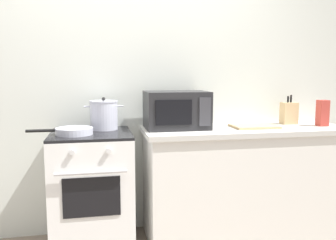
# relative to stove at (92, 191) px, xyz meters

# --- Properties ---
(back_wall) EXTENTS (4.40, 0.10, 2.50)m
(back_wall) POSITION_rel_stove_xyz_m (0.65, 0.37, 0.79)
(back_wall) COLOR silver
(back_wall) RESTS_ON ground_plane
(lower_cabinet_right) EXTENTS (1.64, 0.56, 0.88)m
(lower_cabinet_right) POSITION_rel_stove_xyz_m (1.25, 0.02, -0.02)
(lower_cabinet_right) COLOR white
(lower_cabinet_right) RESTS_ON ground_plane
(countertop_right) EXTENTS (1.70, 0.60, 0.04)m
(countertop_right) POSITION_rel_stove_xyz_m (1.25, 0.02, 0.44)
(countertop_right) COLOR beige
(countertop_right) RESTS_ON lower_cabinet_right
(stove) EXTENTS (0.60, 0.64, 0.92)m
(stove) POSITION_rel_stove_xyz_m (0.00, 0.00, 0.00)
(stove) COLOR white
(stove) RESTS_ON ground_plane
(stock_pot) EXTENTS (0.31, 0.22, 0.26)m
(stock_pot) POSITION_rel_stove_xyz_m (0.10, 0.14, 0.57)
(stock_pot) COLOR silver
(stock_pot) RESTS_ON stove
(frying_pan) EXTENTS (0.47, 0.27, 0.05)m
(frying_pan) POSITION_rel_stove_xyz_m (-0.12, -0.07, 0.48)
(frying_pan) COLOR silver
(frying_pan) RESTS_ON stove
(microwave) EXTENTS (0.50, 0.37, 0.30)m
(microwave) POSITION_rel_stove_xyz_m (0.68, 0.08, 0.61)
(microwave) COLOR #232326
(microwave) RESTS_ON countertop_right
(cutting_board) EXTENTS (0.36, 0.26, 0.02)m
(cutting_board) POSITION_rel_stove_xyz_m (1.32, 0.00, 0.47)
(cutting_board) COLOR tan
(cutting_board) RESTS_ON countertop_right
(knife_block) EXTENTS (0.13, 0.10, 0.26)m
(knife_block) POSITION_rel_stove_xyz_m (1.71, 0.14, 0.56)
(knife_block) COLOR tan
(knife_block) RESTS_ON countertop_right
(pasta_box) EXTENTS (0.08, 0.08, 0.22)m
(pasta_box) POSITION_rel_stove_xyz_m (1.92, -0.03, 0.57)
(pasta_box) COLOR #B73D33
(pasta_box) RESTS_ON countertop_right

